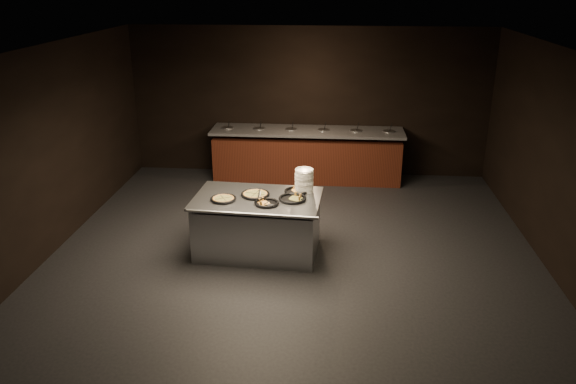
% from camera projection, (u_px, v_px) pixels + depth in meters
% --- Properties ---
extents(room, '(7.02, 8.02, 2.92)m').
position_uv_depth(room, '(293.00, 167.00, 7.29)').
color(room, black).
rests_on(room, ground).
extents(salad_bar, '(3.70, 0.83, 1.18)m').
position_uv_depth(salad_bar, '(307.00, 158.00, 10.96)').
color(salad_bar, '#512013').
rests_on(salad_bar, ground).
extents(serving_counter, '(1.84, 1.25, 0.85)m').
position_uv_depth(serving_counter, '(258.00, 226.00, 8.07)').
color(serving_counter, '#BBBDC3').
rests_on(serving_counter, ground).
extents(plate_stack, '(0.27, 0.27, 0.33)m').
position_uv_depth(plate_stack, '(304.00, 180.00, 8.07)').
color(plate_stack, white).
rests_on(plate_stack, serving_counter).
extents(pan_veggie_whole, '(0.36, 0.36, 0.04)m').
position_uv_depth(pan_veggie_whole, '(223.00, 199.00, 7.81)').
color(pan_veggie_whole, black).
rests_on(pan_veggie_whole, serving_counter).
extents(pan_cheese_whole, '(0.41, 0.41, 0.04)m').
position_uv_depth(pan_cheese_whole, '(255.00, 194.00, 7.97)').
color(pan_cheese_whole, black).
rests_on(pan_cheese_whole, serving_counter).
extents(pan_cheese_slices_a, '(0.34, 0.34, 0.04)m').
position_uv_depth(pan_cheese_slices_a, '(296.00, 191.00, 8.08)').
color(pan_cheese_slices_a, black).
rests_on(pan_cheese_slices_a, serving_counter).
extents(pan_cheese_slices_b, '(0.34, 0.34, 0.04)m').
position_uv_depth(pan_cheese_slices_b, '(267.00, 203.00, 7.66)').
color(pan_cheese_slices_b, black).
rests_on(pan_cheese_slices_b, serving_counter).
extents(pan_veggie_slices, '(0.39, 0.39, 0.04)m').
position_uv_depth(pan_veggie_slices, '(293.00, 198.00, 7.82)').
color(pan_veggie_slices, black).
rests_on(pan_veggie_slices, serving_counter).
extents(server_left, '(0.09, 0.29, 0.14)m').
position_uv_depth(server_left, '(260.00, 194.00, 7.84)').
color(server_left, '#BBBDC3').
rests_on(server_left, serving_counter).
extents(server_right, '(0.29, 0.11, 0.14)m').
position_uv_depth(server_right, '(264.00, 201.00, 7.59)').
color(server_right, '#BBBDC3').
rests_on(server_right, serving_counter).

